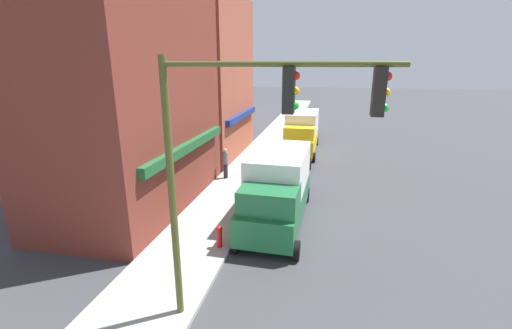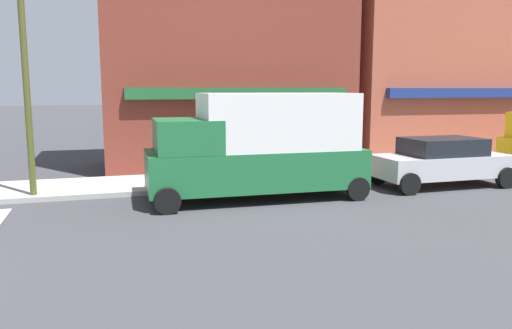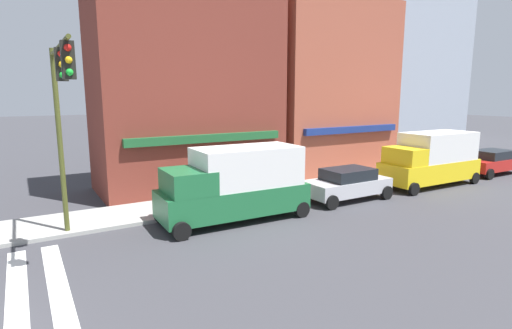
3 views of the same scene
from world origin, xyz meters
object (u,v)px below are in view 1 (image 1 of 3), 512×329
object	(u,v)px
box_truck_green	(278,187)
fire_hydrant	(219,235)
pedestrian_grey_coat	(225,163)
traffic_signal	(243,143)
box_truck_yellow	(302,132)
sedan_silver	(293,164)
sedan_red	(307,127)

from	to	relation	value
box_truck_green	fire_hydrant	distance (m)	3.42
box_truck_green	pedestrian_grey_coat	xyz separation A→B (m)	(4.82, 3.76, -0.51)
traffic_signal	pedestrian_grey_coat	xyz separation A→B (m)	(11.06, 3.86, -3.81)
traffic_signal	fire_hydrant	bearing A→B (deg)	27.54
fire_hydrant	box_truck_yellow	bearing A→B (deg)	-6.30
sedan_silver	fire_hydrant	world-z (taller)	sedan_silver
box_truck_yellow	fire_hydrant	distance (m)	15.53
sedan_red	fire_hydrant	distance (m)	21.79
box_truck_green	box_truck_yellow	xyz separation A→B (m)	(12.61, 0.00, 0.00)
pedestrian_grey_coat	fire_hydrant	world-z (taller)	pedestrian_grey_coat
pedestrian_grey_coat	fire_hydrant	size ratio (longest dim) A/B	2.10
box_truck_yellow	pedestrian_grey_coat	bearing A→B (deg)	155.37
sedan_silver	pedestrian_grey_coat	xyz separation A→B (m)	(-1.42, 3.76, 0.23)
box_truck_green	sedan_silver	bearing A→B (deg)	1.69
fire_hydrant	pedestrian_grey_coat	bearing A→B (deg)	15.12
traffic_signal	sedan_red	xyz separation A→B (m)	(25.17, 0.10, -4.05)
box_truck_green	fire_hydrant	world-z (taller)	box_truck_green
box_truck_green	sedan_silver	distance (m)	6.28
sedan_silver	box_truck_yellow	size ratio (longest dim) A/B	0.71
box_truck_green	fire_hydrant	xyz separation A→B (m)	(-2.80, 1.70, -0.97)
box_truck_yellow	sedan_red	world-z (taller)	box_truck_yellow
traffic_signal	box_truck_yellow	distance (m)	19.14
box_truck_yellow	pedestrian_grey_coat	distance (m)	8.67
box_truck_yellow	pedestrian_grey_coat	world-z (taller)	box_truck_yellow
box_truck_yellow	sedan_silver	bearing A→B (deg)	-178.89
traffic_signal	sedan_silver	xyz separation A→B (m)	(12.48, 0.10, -4.05)
pedestrian_grey_coat	sedan_red	bearing A→B (deg)	123.68
traffic_signal	fire_hydrant	world-z (taller)	traffic_signal
traffic_signal	sedan_silver	world-z (taller)	traffic_signal
pedestrian_grey_coat	sedan_silver	bearing A→B (deg)	69.30
traffic_signal	pedestrian_grey_coat	bearing A→B (deg)	19.22
box_truck_green	box_truck_yellow	distance (m)	12.61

